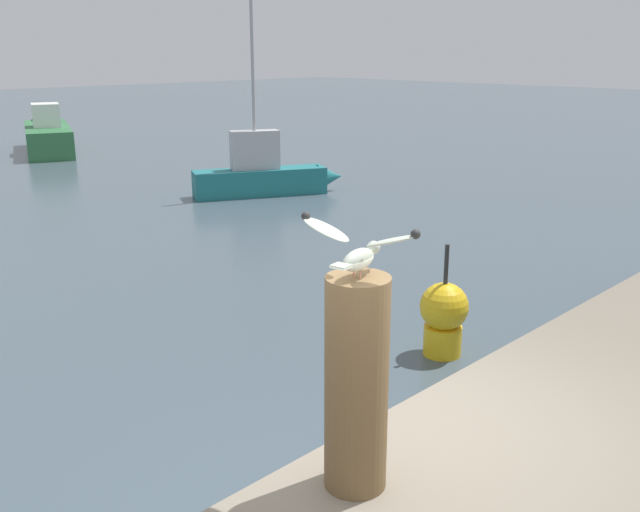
{
  "coord_description": "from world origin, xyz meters",
  "views": [
    {
      "loc": [
        -2.83,
        -2.44,
        3.43
      ],
      "look_at": [
        -0.49,
        -0.12,
        2.46
      ],
      "focal_mm": 39.73,
      "sensor_mm": 36.0,
      "label": 1
    }
  ],
  "objects_px": {
    "mooring_post": "(356,385)",
    "channel_buoy": "(444,316)",
    "seagull": "(359,249)",
    "boat_green": "(47,135)",
    "boat_teal": "(268,174)"
  },
  "relations": [
    {
      "from": "mooring_post",
      "to": "channel_buoy",
      "type": "distance_m",
      "value": 4.83
    },
    {
      "from": "mooring_post",
      "to": "channel_buoy",
      "type": "height_order",
      "value": "mooring_post"
    },
    {
      "from": "seagull",
      "to": "boat_green",
      "type": "height_order",
      "value": "seagull"
    },
    {
      "from": "mooring_post",
      "to": "seagull",
      "type": "relative_size",
      "value": 1.77
    },
    {
      "from": "mooring_post",
      "to": "boat_green",
      "type": "bearing_deg",
      "value": 68.86
    },
    {
      "from": "seagull",
      "to": "boat_green",
      "type": "relative_size",
      "value": 0.11
    },
    {
      "from": "seagull",
      "to": "boat_green",
      "type": "xyz_separation_m",
      "value": [
        8.51,
        22.03,
        -2.02
      ]
    },
    {
      "from": "mooring_post",
      "to": "seagull",
      "type": "bearing_deg",
      "value": 9.5
    },
    {
      "from": "boat_teal",
      "to": "channel_buoy",
      "type": "xyz_separation_m",
      "value": [
        -4.72,
        -8.46,
        -0.02
      ]
    },
    {
      "from": "mooring_post",
      "to": "boat_teal",
      "type": "distance_m",
      "value": 13.91
    },
    {
      "from": "seagull",
      "to": "boat_green",
      "type": "distance_m",
      "value": 23.7
    },
    {
      "from": "boat_green",
      "to": "boat_teal",
      "type": "xyz_separation_m",
      "value": [
        0.24,
        -11.31,
        -0.02
      ]
    },
    {
      "from": "mooring_post",
      "to": "boat_teal",
      "type": "height_order",
      "value": "boat_teal"
    },
    {
      "from": "boat_green",
      "to": "mooring_post",
      "type": "bearing_deg",
      "value": -111.14
    },
    {
      "from": "seagull",
      "to": "boat_teal",
      "type": "distance_m",
      "value": 13.99
    }
  ]
}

